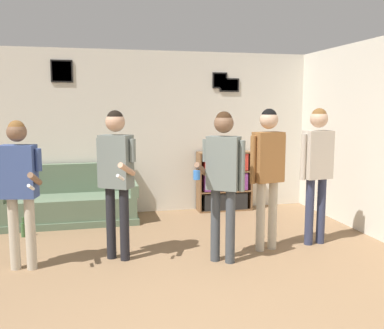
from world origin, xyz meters
TOP-DOWN VIEW (x-y plane):
  - wall_back at (0.00, 4.38)m, footprint 8.56×0.08m
  - wall_right at (3.11, 2.17)m, footprint 0.06×6.75m
  - couch at (-1.00, 3.96)m, footprint 2.03×0.80m
  - bookshelf at (1.56, 4.16)m, footprint 0.94×0.30m
  - person_player_foreground_left at (-1.42, 2.06)m, footprint 0.49×0.51m
  - person_player_foreground_center at (-0.38, 2.14)m, footprint 0.43×0.61m
  - person_watcher_holding_cup at (0.79, 1.78)m, footprint 0.59×0.37m
  - person_spectator_near_bookshelf at (1.45, 2.06)m, footprint 0.49×0.27m
  - person_spectator_far_right at (2.16, 2.13)m, footprint 0.50×0.24m
  - bottle_on_floor at (-1.61, 3.31)m, footprint 0.07×0.07m
  - drinking_cup at (1.42, 4.16)m, footprint 0.08×0.08m

SIDE VIEW (x-z plane):
  - bottle_on_floor at x=-1.61m, z-range -0.03..0.25m
  - couch at x=-1.00m, z-range -0.15..0.73m
  - bookshelf at x=1.56m, z-range 0.00..1.02m
  - person_player_foreground_left at x=-1.42m, z-range 0.19..1.83m
  - person_watcher_holding_cup at x=0.79m, z-range 0.21..1.94m
  - drinking_cup at x=1.42m, z-range 1.02..1.14m
  - person_player_foreground_center at x=-0.38m, z-range 0.21..1.96m
  - person_spectator_near_bookshelf at x=1.45m, z-range 0.21..1.98m
  - person_spectator_far_right at x=2.16m, z-range 0.21..1.98m
  - wall_right at x=3.11m, z-range 0.00..2.70m
  - wall_back at x=0.00m, z-range 0.00..2.70m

